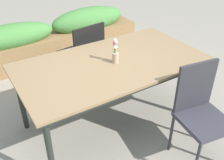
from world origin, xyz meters
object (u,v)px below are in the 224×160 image
(dining_table, at_px, (112,67))
(planter_box, at_px, (54,38))
(flower_vase, at_px, (115,53))
(chair_far_side, at_px, (84,52))
(chair_near_right, at_px, (200,109))

(dining_table, height_order, planter_box, dining_table)
(dining_table, height_order, flower_vase, flower_vase)
(chair_far_side, bearing_deg, chair_near_right, -85.06)
(dining_table, distance_m, flower_vase, 0.16)
(chair_near_right, distance_m, planter_box, 2.66)
(flower_vase, height_order, planter_box, flower_vase)
(dining_table, distance_m, chair_near_right, 0.92)
(chair_near_right, distance_m, chair_far_side, 1.63)
(flower_vase, bearing_deg, planter_box, 88.84)
(chair_far_side, relative_size, planter_box, 0.32)
(dining_table, relative_size, flower_vase, 7.51)
(chair_near_right, bearing_deg, planter_box, -73.38)
(dining_table, xyz_separation_m, flower_vase, (0.02, -0.02, 0.16))
(flower_vase, distance_m, planter_box, 1.93)
(flower_vase, xyz_separation_m, planter_box, (0.04, 1.85, -0.54))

